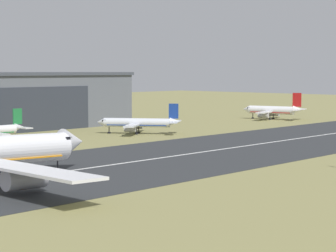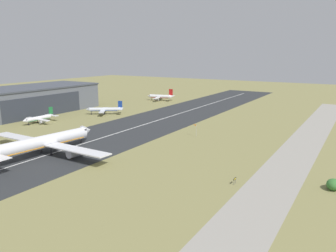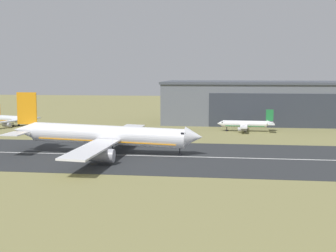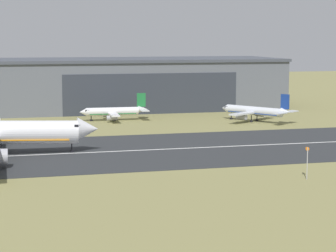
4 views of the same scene
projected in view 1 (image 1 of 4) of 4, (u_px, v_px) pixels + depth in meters
The scene contains 4 objects.
runway_strip at pixel (111, 165), 115.08m from camera, with size 418.38×42.08×0.06m, color #2B2D30.
runway_centreline at pixel (111, 165), 115.07m from camera, with size 376.54×0.70×0.01m, color silver.
airplane_parked_centre at pixel (272, 110), 222.36m from camera, with size 20.65×22.05×9.19m.
airplane_parked_east at pixel (138, 123), 171.47m from camera, with size 18.75×21.47×8.06m.
Camera 1 is at (-76.53, 16.45, 16.64)m, focal length 70.00 mm.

